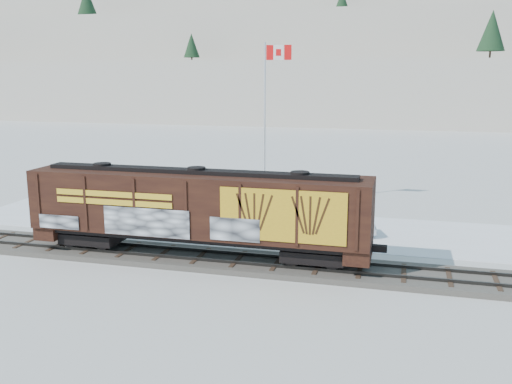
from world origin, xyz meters
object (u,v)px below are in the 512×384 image
(car_silver, at_px, (184,207))
(flagpole, at_px, (266,148))
(car_dark, at_px, (312,223))
(car_white, at_px, (332,223))
(hopper_railcar, at_px, (197,207))

(car_silver, bearing_deg, flagpole, -41.18)
(flagpole, height_order, car_dark, flagpole)
(car_silver, xyz_separation_m, car_dark, (8.75, -2.03, 0.01))
(car_dark, bearing_deg, car_silver, 77.60)
(flagpole, distance_m, car_white, 9.36)
(car_silver, distance_m, car_dark, 8.98)
(car_white, bearing_deg, car_dark, 80.38)
(hopper_railcar, distance_m, car_dark, 7.93)
(flagpole, bearing_deg, car_dark, -57.24)
(flagpole, xyz_separation_m, car_white, (5.59, -6.70, -3.39))
(flagpole, distance_m, car_silver, 7.35)
(hopper_railcar, relative_size, flagpole, 1.50)
(hopper_railcar, bearing_deg, flagpole, 88.37)
(flagpole, xyz_separation_m, car_dark, (4.43, -6.89, -3.43))
(hopper_railcar, bearing_deg, car_dark, 51.22)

